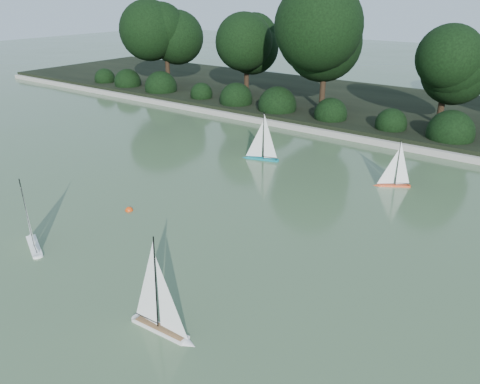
% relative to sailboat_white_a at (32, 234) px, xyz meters
% --- Properties ---
extents(ground, '(80.00, 80.00, 0.00)m').
position_rel_sailboat_white_a_xyz_m(ground, '(2.95, 0.66, -0.23)').
color(ground, '#365030').
rests_on(ground, ground).
extents(pond_coping, '(40.00, 0.35, 0.18)m').
position_rel_sailboat_white_a_xyz_m(pond_coping, '(2.95, 9.66, -0.14)').
color(pond_coping, gray).
rests_on(pond_coping, ground).
extents(far_bank, '(40.00, 8.00, 0.30)m').
position_rel_sailboat_white_a_xyz_m(far_bank, '(2.95, 13.66, -0.08)').
color(far_bank, black).
rests_on(far_bank, ground).
extents(tree_line, '(26.31, 3.93, 4.39)m').
position_rel_sailboat_white_a_xyz_m(tree_line, '(4.18, 12.10, 2.41)').
color(tree_line, black).
rests_on(tree_line, ground).
extents(shrub_hedge, '(29.10, 1.10, 1.10)m').
position_rel_sailboat_white_a_xyz_m(shrub_hedge, '(2.95, 10.56, 0.22)').
color(shrub_hedge, black).
rests_on(shrub_hedge, ground).
extents(sailboat_white_a, '(1.02, 0.56, 1.45)m').
position_rel_sailboat_white_a_xyz_m(sailboat_white_a, '(0.00, 0.00, 0.00)').
color(sailboat_white_a, white).
rests_on(sailboat_white_a, ground).
extents(sailboat_white_b, '(1.12, 0.24, 1.52)m').
position_rel_sailboat_white_a_xyz_m(sailboat_white_b, '(3.65, -0.30, 0.01)').
color(sailboat_white_b, silver).
rests_on(sailboat_white_b, ground).
extents(sailboat_orange, '(0.82, 0.57, 1.22)m').
position_rel_sailboat_white_a_xyz_m(sailboat_orange, '(4.32, 6.66, -0.04)').
color(sailboat_orange, '#E24920').
rests_on(sailboat_orange, ground).
extents(sailboat_teal, '(1.05, 0.46, 1.45)m').
position_rel_sailboat_white_a_xyz_m(sailboat_teal, '(0.70, 6.40, 0.00)').
color(sailboat_teal, '#10737D').
rests_on(sailboat_teal, ground).
extents(race_buoy, '(0.17, 0.17, 0.17)m').
position_rel_sailboat_white_a_xyz_m(race_buoy, '(0.30, 2.03, -0.23)').
color(race_buoy, '#DD3F0B').
rests_on(race_buoy, ground).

